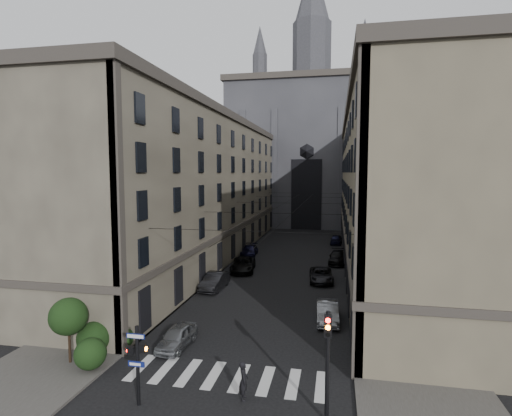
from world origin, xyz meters
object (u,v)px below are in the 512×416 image
Objects in this scene: car_left_midfar at (243,265)px; car_right_far at (336,240)px; gothic_tower at (311,144)px; car_left_far at (249,251)px; pedestrian at (244,380)px; pedestrian_signal_left at (137,359)px; car_right_near at (327,312)px; car_left_near at (177,337)px; car_left_midnear at (215,281)px; traffic_light_right at (328,353)px; car_right_midnear at (321,275)px; car_right_midfar at (338,257)px.

car_left_midfar is 22.71m from car_right_far.
gothic_tower is at bearing 76.77° from car_left_midfar.
pedestrian is at bearing -81.56° from car_left_far.
car_left_midfar reaches higher than car_right_far.
car_right_near is (8.86, 13.05, -1.56)m from pedestrian_signal_left.
car_left_near is 0.82× the size of car_left_midnear.
car_left_midfar is 1.16× the size of car_left_far.
pedestrian is at bearing 165.40° from traffic_light_right.
car_left_midfar is at bearing 159.22° from car_right_midnear.
pedestrian_signal_left is 47.98m from car_right_far.
pedestrian is at bearing 16.79° from pedestrian_signal_left.
car_right_midfar is (11.92, -2.45, 0.07)m from car_left_far.
car_right_far is at bearing -77.32° from gothic_tower.
gothic_tower is 75.15m from pedestrian_signal_left.
car_left_midfar is at bearing 111.04° from traffic_light_right.
pedestrian_signal_left is 15.85m from car_right_near.
pedestrian_signal_left is 0.79× the size of car_right_midnear.
gothic_tower is 44.20m from car_right_midfar.
car_left_far is (-0.04, 16.12, -0.10)m from car_left_midnear.
traffic_light_right is at bearing -88.21° from car_right_midfar.
gothic_tower is at bearing 87.26° from pedestrian_signal_left.
pedestrian_signal_left is at bearing 93.59° from pedestrian.
car_right_midfar is at bearing 73.66° from pedestrian_signal_left.
car_left_near is 7.55m from pedestrian.
car_left_midnear is at bearing 146.65° from car_right_near.
pedestrian_signal_left is at bearing -103.50° from car_right_midfar.
pedestrian is at bearing -66.03° from car_left_midnear.
car_left_midnear is 29.90m from car_right_far.
car_right_midnear is (10.12, 4.80, -0.10)m from car_left_midnear.
gothic_tower is at bearing 86.31° from car_left_midnear.
pedestrian_signal_left is 0.99× the size of car_left_near.
car_right_near is 1.08× the size of car_right_far.
car_right_far is at bearing 69.43° from car_left_midnear.
car_right_midfar is (6.20, -40.32, -17.02)m from gothic_tower.
gothic_tower is 14.50× the size of pedestrian_signal_left.
car_left_midnear is at bearing -105.94° from car_left_midfar.
traffic_light_right is 32.82m from car_right_midfar.
car_right_midnear is (4.45, -49.19, -17.09)m from gothic_tower.
pedestrian reaches higher than car_right_far.
gothic_tower reaches higher than car_left_near.
car_right_far is (9.47, 47.01, -1.59)m from pedestrian_signal_left.
car_right_midfar is at bearing -15.07° from car_left_far.
car_left_midfar is 1.23× the size of car_right_near.
car_right_midfar is (10.79, 6.24, -0.00)m from car_left_midfar.
car_left_far is at bearing 107.84° from traffic_light_right.
car_right_far is (5.95, -26.45, -17.07)m from gothic_tower.
traffic_light_right is 1.02× the size of car_right_midnear.
traffic_light_right is at bearing -85.62° from gothic_tower.
car_left_midnear is 16.12m from car_left_far.
car_left_far is at bearing 95.81° from car_left_near.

